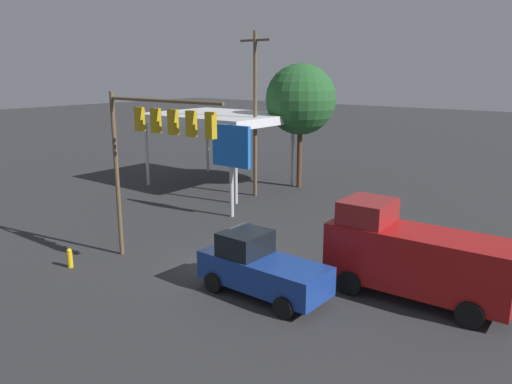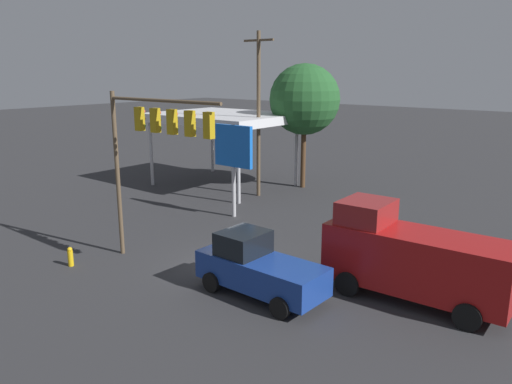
# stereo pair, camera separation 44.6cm
# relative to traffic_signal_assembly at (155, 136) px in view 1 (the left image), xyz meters

# --- Properties ---
(ground_plane) EXTENTS (200.00, 200.00, 0.00)m
(ground_plane) POSITION_rel_traffic_signal_assembly_xyz_m (-2.23, -1.96, -5.83)
(ground_plane) COLOR #2D2D30
(traffic_signal_assembly) EXTENTS (6.65, 0.43, 7.60)m
(traffic_signal_assembly) POSITION_rel_traffic_signal_assembly_xyz_m (0.00, 0.00, 0.00)
(traffic_signal_assembly) COLOR brown
(traffic_signal_assembly) RESTS_ON ground
(utility_pole) EXTENTS (2.40, 0.26, 10.97)m
(utility_pole) POSITION_rel_traffic_signal_assembly_xyz_m (4.73, -12.84, -0.05)
(utility_pole) COLOR brown
(utility_pole) RESTS_ON ground
(gas_station_canopy) EXTENTS (9.87, 7.83, 5.42)m
(gas_station_canopy) POSITION_rel_traffic_signal_assembly_xyz_m (8.75, -13.70, -0.78)
(gas_station_canopy) COLOR silver
(gas_station_canopy) RESTS_ON ground
(price_sign) EXTENTS (2.69, 0.27, 5.44)m
(price_sign) POSITION_rel_traffic_signal_assembly_xyz_m (2.66, -7.93, -1.84)
(price_sign) COLOR #B7B7BC
(price_sign) RESTS_ON ground
(pickup_parked) EXTENTS (5.24, 2.34, 2.40)m
(pickup_parked) POSITION_rel_traffic_signal_assembly_xyz_m (-5.09, -0.53, -4.72)
(pickup_parked) COLOR navy
(pickup_parked) RESTS_ON ground
(delivery_truck) EXTENTS (6.88, 2.75, 3.58)m
(delivery_truck) POSITION_rel_traffic_signal_assembly_xyz_m (-9.83, -3.83, -4.14)
(delivery_truck) COLOR maroon
(delivery_truck) RESTS_ON ground
(street_tree) EXTENTS (5.07, 5.07, 8.99)m
(street_tree) POSITION_rel_traffic_signal_assembly_xyz_m (3.77, -16.91, 0.60)
(street_tree) COLOR #4C331E
(street_tree) RESTS_ON ground
(fire_hydrant) EXTENTS (0.24, 0.24, 0.88)m
(fire_hydrant) POSITION_rel_traffic_signal_assembly_xyz_m (3.19, 2.46, -5.39)
(fire_hydrant) COLOR gold
(fire_hydrant) RESTS_ON ground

